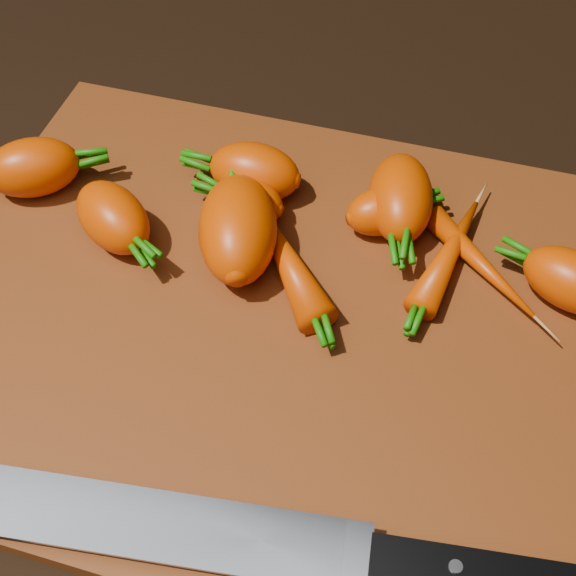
# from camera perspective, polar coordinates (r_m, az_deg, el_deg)

# --- Properties ---
(ground) EXTENTS (2.00, 2.00, 0.01)m
(ground) POSITION_cam_1_polar(r_m,az_deg,el_deg) (0.57, -0.28, -2.97)
(ground) COLOR black
(cutting_board) EXTENTS (0.50, 0.40, 0.01)m
(cutting_board) POSITION_cam_1_polar(r_m,az_deg,el_deg) (0.56, -0.29, -2.31)
(cutting_board) COLOR #5B270A
(cutting_board) RESTS_ON ground
(carrot_0) EXTENTS (0.08, 0.08, 0.05)m
(carrot_0) POSITION_cam_1_polar(r_m,az_deg,el_deg) (0.65, -17.70, 8.17)
(carrot_0) COLOR #E64300
(carrot_0) RESTS_ON cutting_board
(carrot_1) EXTENTS (0.06, 0.04, 0.04)m
(carrot_1) POSITION_cam_1_polar(r_m,az_deg,el_deg) (0.60, -2.78, 6.23)
(carrot_1) COLOR #E64300
(carrot_1) RESTS_ON cutting_board
(carrot_2) EXTENTS (0.06, 0.09, 0.05)m
(carrot_2) POSITION_cam_1_polar(r_m,az_deg,el_deg) (0.60, 8.00, 6.38)
(carrot_2) COLOR #E64300
(carrot_2) RESTS_ON cutting_board
(carrot_3) EXTENTS (0.08, 0.11, 0.06)m
(carrot_3) POSITION_cam_1_polar(r_m,az_deg,el_deg) (0.57, -3.59, 4.21)
(carrot_3) COLOR #E64300
(carrot_3) RESTS_ON cutting_board
(carrot_4) EXTENTS (0.07, 0.05, 0.04)m
(carrot_4) POSITION_cam_1_polar(r_m,az_deg,el_deg) (0.62, -2.40, 8.26)
(carrot_4) COLOR #E64300
(carrot_4) RESTS_ON cutting_board
(carrot_5) EXTENTS (0.07, 0.06, 0.04)m
(carrot_5) POSITION_cam_1_polar(r_m,az_deg,el_deg) (0.60, 6.74, 5.48)
(carrot_5) COLOR #E64300
(carrot_5) RESTS_ON cutting_board
(carrot_6) EXTENTS (0.08, 0.06, 0.04)m
(carrot_6) POSITION_cam_1_polar(r_m,az_deg,el_deg) (0.58, 19.52, 0.50)
(carrot_6) COLOR #E64300
(carrot_6) RESTS_ON cutting_board
(carrot_7) EXTENTS (0.05, 0.12, 0.02)m
(carrot_7) POSITION_cam_1_polar(r_m,az_deg,el_deg) (0.59, 11.40, 2.44)
(carrot_7) COLOR #E64300
(carrot_7) RESTS_ON cutting_board
(carrot_8) EXTENTS (0.10, 0.09, 0.02)m
(carrot_8) POSITION_cam_1_polar(r_m,az_deg,el_deg) (0.59, 13.53, 1.68)
(carrot_8) COLOR #E64300
(carrot_8) RESTS_ON cutting_board
(carrot_9) EXTENTS (0.09, 0.11, 0.03)m
(carrot_9) POSITION_cam_1_polar(r_m,az_deg,el_deg) (0.57, -0.02, 1.91)
(carrot_9) COLOR #E64300
(carrot_9) RESTS_ON cutting_board
(carrot_10) EXTENTS (0.08, 0.08, 0.04)m
(carrot_10) POSITION_cam_1_polar(r_m,az_deg,el_deg) (0.60, -12.35, 4.93)
(carrot_10) COLOR #E64300
(carrot_10) RESTS_ON cutting_board
(knife) EXTENTS (0.37, 0.08, 0.02)m
(knife) POSITION_cam_1_polar(r_m,az_deg,el_deg) (0.47, -7.53, -16.65)
(knife) COLOR gray
(knife) RESTS_ON cutting_board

